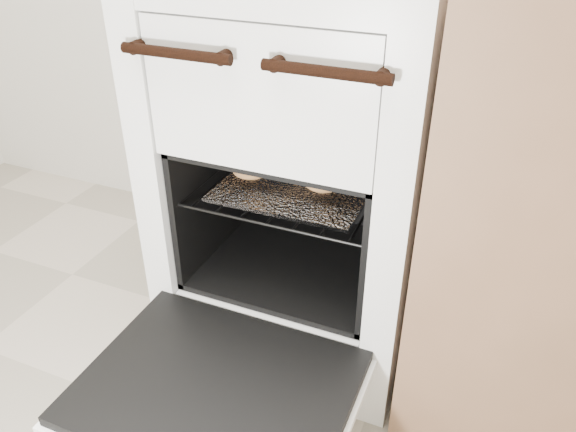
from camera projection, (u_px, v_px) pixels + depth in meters
name	position (u px, v px, depth m)	size (l,w,h in m)	color
stove	(311.00, 170.00, 1.38)	(0.60, 0.67, 0.92)	white
oven_door	(217.00, 389.00, 1.11)	(0.54, 0.42, 0.04)	black
oven_rack	(301.00, 183.00, 1.33)	(0.44, 0.42, 0.01)	black
foil_sheet	(298.00, 185.00, 1.31)	(0.34, 0.30, 0.01)	white
baked_rolls	(307.00, 174.00, 1.30)	(0.30, 0.17, 0.05)	tan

